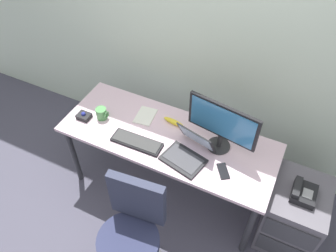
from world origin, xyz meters
The scene contains 14 objects.
ground_plane centered at (0.00, 0.00, 0.00)m, with size 8.00×8.00×0.00m, color #494757.
back_wall centered at (0.00, 0.68, 1.40)m, with size 6.00×0.10×2.80m, color silver.
desk centered at (0.00, 0.00, 0.66)m, with size 1.75×0.66×0.74m.
file_cabinet centered at (1.09, 0.03, 0.30)m, with size 0.42×0.53×0.61m.
desk_phone centered at (1.08, 0.01, 0.64)m, with size 0.17×0.20×0.09m.
office_chair centered at (0.08, -0.75, 0.44)m, with size 0.52×0.52×0.96m.
monitor_main centered at (0.40, 0.08, 0.99)m, with size 0.55×0.18×0.43m.
keyboard centered at (-0.19, -0.17, 0.75)m, with size 0.41×0.15×0.03m.
laptop centered at (0.22, -0.11, 0.79)m, with size 0.37×0.38×0.22m.
trackball_mouse centered at (-0.73, -0.12, 0.76)m, with size 0.11×0.09×0.07m.
coffee_mug centered at (-0.59, -0.05, 0.79)m, with size 0.10×0.09×0.10m.
paper_notepad centered at (-0.27, 0.12, 0.74)m, with size 0.15×0.21×0.01m, color white.
cell_phone centered at (0.51, -0.13, 0.74)m, with size 0.07×0.14×0.01m, color black.
banana centered at (-0.02, 0.15, 0.76)m, with size 0.19×0.04×0.04m, color yellow.
Camera 1 is at (0.79, -1.61, 2.74)m, focal length 35.92 mm.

